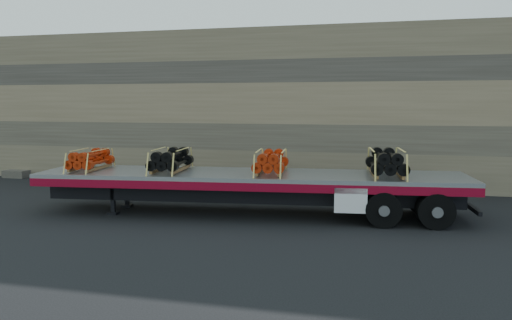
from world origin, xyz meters
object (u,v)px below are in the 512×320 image
(bundle_front, at_px, (90,160))
(bundle_rear, at_px, (386,163))
(bundle_midfront, at_px, (171,161))
(trailer, at_px, (250,194))
(bundle_midrear, at_px, (271,162))

(bundle_front, relative_size, bundle_rear, 0.84)
(bundle_midfront, height_order, bundle_rear, bundle_rear)
(bundle_rear, bearing_deg, bundle_midfront, -180.00)
(bundle_front, distance_m, bundle_midfront, 2.89)
(trailer, relative_size, bundle_front, 7.47)
(bundle_midfront, height_order, bundle_midrear, bundle_midfront)
(bundle_midrear, height_order, bundle_rear, bundle_rear)
(bundle_front, xyz_separation_m, bundle_midrear, (6.28, 0.67, 0.02))
(bundle_front, xyz_separation_m, bundle_rear, (9.96, 1.07, 0.06))
(trailer, height_order, bundle_midrear, bundle_midrear)
(bundle_front, bearing_deg, bundle_midfront, -0.00)
(trailer, relative_size, bundle_rear, 6.26)
(bundle_midrear, bearing_deg, bundle_front, 180.00)
(bundle_midrear, relative_size, bundle_rear, 0.90)
(bundle_rear, bearing_deg, bundle_midrear, -180.00)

